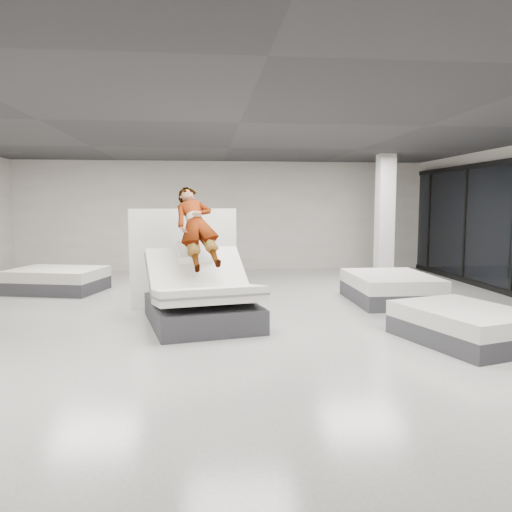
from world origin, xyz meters
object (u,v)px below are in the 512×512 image
at_px(flat_bed_right_near, 465,325).
at_px(column, 385,218).
at_px(hero_bed, 202,300).
at_px(divider_panel, 184,258).
at_px(flat_bed_right_far, 390,288).
at_px(flat_bed_left_far, 57,280).
at_px(remote, 215,257).
at_px(person, 197,242).

bearing_deg(flat_bed_right_near, column, 81.11).
xyz_separation_m(hero_bed, divider_panel, (-0.33, 1.52, 0.53)).
relative_size(flat_bed_right_far, flat_bed_left_far, 0.93).
bearing_deg(hero_bed, flat_bed_right_near, -21.65).
bearing_deg(flat_bed_right_near, flat_bed_left_far, 145.29).
bearing_deg(column, remote, -136.04).
bearing_deg(column, flat_bed_right_near, -98.89).
height_order(person, flat_bed_left_far, person).
bearing_deg(remote, column, 31.41).
distance_m(remote, column, 6.13).
height_order(remote, flat_bed_right_near, remote).
bearing_deg(divider_panel, person, -90.66).
xyz_separation_m(remote, flat_bed_left_far, (-3.45, 3.32, -0.84)).
relative_size(remote, flat_bed_left_far, 0.06).
height_order(flat_bed_right_far, column, column).
xyz_separation_m(person, remote, (0.29, -0.29, -0.22)).
bearing_deg(column, flat_bed_right_far, -107.40).
xyz_separation_m(hero_bed, column, (4.62, 4.26, 1.20)).
relative_size(hero_bed, flat_bed_right_near, 1.15).
bearing_deg(hero_bed, person, 102.55).
bearing_deg(hero_bed, remote, 5.44).
bearing_deg(hero_bed, flat_bed_right_far, 21.41).
xyz_separation_m(hero_bed, person, (-0.07, 0.31, 0.92)).
bearing_deg(column, person, -139.90).
height_order(person, flat_bed_right_near, person).
distance_m(remote, divider_panel, 1.60).
relative_size(person, remote, 12.70).
xyz_separation_m(flat_bed_right_far, flat_bed_left_far, (-6.97, 1.87, -0.02)).
bearing_deg(person, flat_bed_right_far, 4.27).
bearing_deg(flat_bed_left_far, hero_bed, -45.95).
relative_size(person, flat_bed_right_far, 0.87).
relative_size(person, divider_panel, 0.87).
relative_size(flat_bed_left_far, column, 0.68).
xyz_separation_m(divider_panel, flat_bed_left_far, (-2.90, 1.82, -0.67)).
relative_size(hero_bed, person, 1.38).
height_order(remote, column, column).
height_order(hero_bed, flat_bed_left_far, hero_bed).
bearing_deg(hero_bed, flat_bed_left_far, 134.05).
distance_m(hero_bed, flat_bed_right_near, 4.01).
relative_size(divider_panel, column, 0.64).
bearing_deg(divider_panel, hero_bed, -90.61).
bearing_deg(hero_bed, divider_panel, 102.39).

